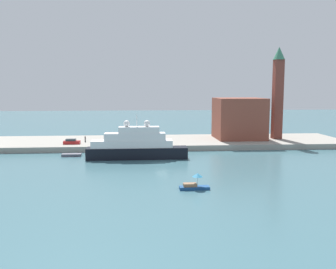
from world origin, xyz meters
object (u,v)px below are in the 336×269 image
object	(u,v)px
small_motorboat	(194,184)
bell_tower	(278,90)
large_yacht	(136,146)
mooring_bollard	(145,144)
harbor_building	(239,118)
person_figure	(85,139)
work_barge	(72,155)
parked_car	(72,142)

from	to	relation	value
small_motorboat	bell_tower	xyz separation A→B (m)	(32.35, 49.72, 15.17)
large_yacht	mooring_bollard	size ratio (longest dim) A/B	27.40
small_motorboat	mooring_bollard	distance (m)	39.55
bell_tower	harbor_building	bearing A→B (deg)	174.05
bell_tower	person_figure	xyz separation A→B (m)	(-56.43, -2.93, -13.74)
work_barge	person_figure	size ratio (longest dim) A/B	2.60
bell_tower	mooring_bollard	distance (m)	43.65
large_yacht	harbor_building	world-z (taller)	harbor_building
small_motorboat	bell_tower	world-z (taller)	bell_tower
bell_tower	parked_car	xyz separation A→B (m)	(-59.56, -6.70, -13.97)
large_yacht	mooring_bollard	world-z (taller)	large_yacht
bell_tower	large_yacht	bearing A→B (deg)	-152.78
bell_tower	person_figure	distance (m)	58.15
small_motorboat	person_figure	distance (m)	52.64
bell_tower	mooring_bollard	world-z (taller)	bell_tower
large_yacht	bell_tower	size ratio (longest dim) A/B	0.87
large_yacht	bell_tower	world-z (taller)	bell_tower
parked_car	person_figure	world-z (taller)	person_figure
harbor_building	large_yacht	bearing A→B (deg)	-143.51
work_barge	mooring_bollard	world-z (taller)	mooring_bollard
person_figure	parked_car	bearing A→B (deg)	-129.74
bell_tower	parked_car	bearing A→B (deg)	-173.58
small_motorboat	parked_car	xyz separation A→B (m)	(-27.21, 43.02, 1.21)
work_barge	parked_car	xyz separation A→B (m)	(-1.74, 10.59, 1.77)
person_figure	work_barge	bearing A→B (deg)	-95.55
large_yacht	small_motorboat	size ratio (longest dim) A/B	4.76
bell_tower	parked_car	distance (m)	61.54
large_yacht	person_figure	size ratio (longest dim) A/B	13.26
small_motorboat	person_figure	bearing A→B (deg)	117.22
small_motorboat	parked_car	size ratio (longest dim) A/B	1.12
small_motorboat	person_figure	world-z (taller)	person_figure
harbor_building	parked_car	world-z (taller)	harbor_building
work_barge	mooring_bollard	bearing A→B (deg)	19.59
large_yacht	person_figure	bearing A→B (deg)	127.38
small_motorboat	mooring_bollard	bearing A→B (deg)	100.91
parked_car	person_figure	xyz separation A→B (m)	(3.14, 3.77, 0.22)
harbor_building	bell_tower	distance (m)	14.14
small_motorboat	bell_tower	distance (m)	61.23
parked_car	mooring_bollard	distance (m)	20.17
person_figure	large_yacht	bearing A→B (deg)	-52.62
bell_tower	person_figure	size ratio (longest dim) A/B	15.20
large_yacht	parked_car	xyz separation A→B (m)	(-17.45, 14.96, -0.98)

